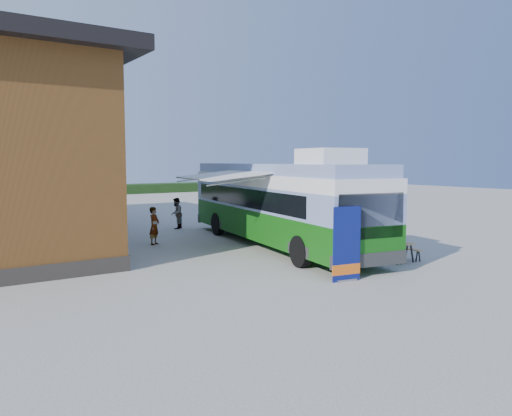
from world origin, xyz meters
TOP-DOWN VIEW (x-y plane):
  - ground at (0.00, 0.00)m, footprint 100.00×100.00m
  - hedge at (8.00, 38.00)m, footprint 40.00×3.00m
  - bus at (0.41, 1.28)m, footprint 4.83×13.26m
  - awning at (-1.69, 1.61)m, footprint 3.58×5.02m
  - banner at (-1.62, -4.98)m, footprint 0.96×0.29m
  - picnic_table at (2.07, -3.83)m, footprint 1.21×1.08m
  - person_a at (-3.80, 4.36)m, footprint 0.70×0.67m
  - person_b at (-0.91, 8.42)m, footprint 1.00×1.01m
  - slurry_tanker at (-5.70, 15.27)m, footprint 2.70×5.96m

SIDE VIEW (x-z plane):
  - ground at x=0.00m, z-range 0.00..0.00m
  - hedge at x=8.00m, z-range 0.00..1.00m
  - picnic_table at x=2.07m, z-range 0.17..0.85m
  - person_a at x=-3.80m, z-range 0.00..1.62m
  - person_b at x=-0.91m, z-range 0.00..1.64m
  - banner at x=-1.62m, z-range -0.20..2.03m
  - slurry_tanker at x=-5.70m, z-range 0.17..2.41m
  - bus at x=0.41m, z-range -0.09..3.90m
  - awning at x=-1.69m, z-range 2.63..3.17m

